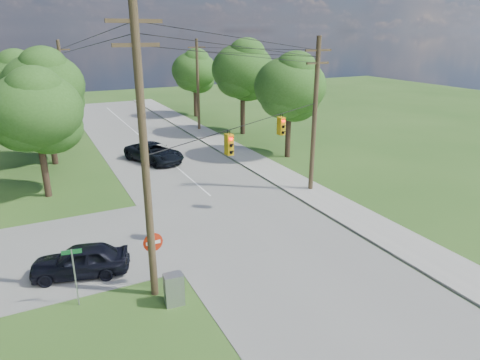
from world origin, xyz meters
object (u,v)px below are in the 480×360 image
pole_north_e (198,85)px  pole_north_w (65,92)px  pole_ne (315,114)px  car_main_north (154,153)px  do_not_enter_sign (154,248)px  pole_sw (144,155)px  car_cross_dark (80,260)px  control_cabinet (174,289)px

pole_north_e → pole_north_w: (-13.90, 0.00, 0.00)m
pole_north_e → pole_north_w: size_ratio=1.00×
pole_ne → car_main_north: 15.00m
car_main_north → do_not_enter_sign: 19.55m
pole_north_e → do_not_enter_sign: 32.14m
pole_sw → car_cross_dark: 6.74m
pole_ne → car_cross_dark: (-16.14, -4.64, -4.69)m
car_cross_dark → car_main_north: size_ratio=0.75×
pole_sw → do_not_enter_sign: size_ratio=4.58×
pole_ne → pole_north_w: (-13.90, 22.00, -0.34)m
car_cross_dark → car_main_north: bearing=168.9°
pole_sw → car_cross_dark: bearing=131.8°
pole_ne → control_cabinet: (-12.96, -8.69, -4.77)m
pole_ne → pole_north_w: size_ratio=1.05×
pole_sw → car_main_north: (5.40, 19.34, -5.39)m
pole_sw → control_cabinet: bearing=-63.9°
pole_ne → pole_north_w: bearing=122.3°
pole_ne → car_cross_dark: size_ratio=2.40×
pole_north_w → do_not_enter_sign: bearing=-88.8°
pole_ne → pole_north_e: size_ratio=1.05×
pole_ne → car_main_north: pole_ne is taller
control_cabinet → do_not_enter_sign: bearing=106.5°
pole_north_w → car_main_north: pole_north_w is taller
pole_north_w → do_not_enter_sign: (0.60, -29.08, -3.24)m
control_cabinet → pole_ne: bearing=38.7°
pole_north_w → do_not_enter_sign: 29.26m
pole_north_e → pole_ne: bearing=-90.0°
pole_ne → control_cabinet: pole_ne is taller
car_main_north → control_cabinet: bearing=-126.3°
car_main_north → pole_north_e: bearing=28.8°
pole_north_e → car_main_north: pole_north_e is taller
do_not_enter_sign → pole_north_e: bearing=63.9°
pole_ne → car_main_north: (-8.10, 11.74, -4.63)m
pole_north_w → do_not_enter_sign: size_ratio=3.82×
car_main_north → control_cabinet: car_main_north is taller
pole_north_e → car_cross_dark: (-16.14, -26.64, -4.35)m
pole_north_w → car_cross_dark: bearing=-94.8°
car_cross_dark → do_not_enter_sign: size_ratio=1.67×
pole_sw → do_not_enter_sign: 4.37m
pole_north_w → car_main_north: size_ratio=1.72×
pole_north_e → do_not_enter_sign: pole_north_e is taller
pole_north_e → control_cabinet: bearing=-112.9°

